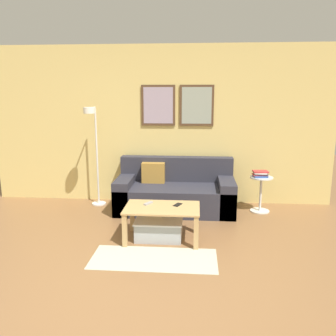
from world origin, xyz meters
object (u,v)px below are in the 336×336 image
(couch, at_px, (175,192))
(remote_control, at_px, (148,203))
(storage_bin, at_px, (159,228))
(side_table, at_px, (261,191))
(book_stack, at_px, (260,174))
(coffee_table, at_px, (162,213))
(cell_phone, at_px, (178,205))
(floor_lamp, at_px, (93,141))

(couch, height_order, remote_control, couch)
(couch, relative_size, remote_control, 12.01)
(storage_bin, bearing_deg, side_table, 38.17)
(book_stack, bearing_deg, side_table, -22.61)
(coffee_table, relative_size, cell_phone, 6.58)
(coffee_table, bearing_deg, side_table, 40.18)
(side_table, distance_m, book_stack, 0.27)
(side_table, relative_size, remote_control, 3.65)
(couch, relative_size, cell_phone, 12.87)
(cell_phone, bearing_deg, storage_bin, -144.02)
(floor_lamp, distance_m, remote_control, 1.59)
(storage_bin, distance_m, book_stack, 1.89)
(side_table, relative_size, cell_phone, 3.92)
(couch, bearing_deg, book_stack, 0.67)
(storage_bin, xyz_separation_m, cell_phone, (0.23, 0.04, 0.30))
(book_stack, height_order, remote_control, book_stack)
(coffee_table, bearing_deg, couch, 85.71)
(side_table, distance_m, cell_phone, 1.64)
(couch, bearing_deg, side_table, 0.30)
(book_stack, height_order, cell_phone, book_stack)
(coffee_table, distance_m, book_stack, 1.85)
(coffee_table, distance_m, floor_lamp, 1.81)
(coffee_table, bearing_deg, floor_lamp, 135.13)
(storage_bin, bearing_deg, book_stack, 38.74)
(storage_bin, relative_size, floor_lamp, 0.37)
(remote_control, bearing_deg, couch, 105.78)
(storage_bin, relative_size, side_table, 1.09)
(side_table, xyz_separation_m, book_stack, (-0.02, 0.01, 0.27))
(storage_bin, xyz_separation_m, side_table, (1.45, 1.14, 0.20))
(floor_lamp, xyz_separation_m, remote_control, (0.99, -1.07, -0.63))
(couch, distance_m, book_stack, 1.34)
(coffee_table, xyz_separation_m, storage_bin, (-0.04, 0.05, -0.22))
(remote_control, bearing_deg, side_table, 64.37)
(remote_control, bearing_deg, floor_lamp, 162.87)
(remote_control, relative_size, cell_phone, 1.07)
(storage_bin, relative_size, cell_phone, 4.25)
(coffee_table, bearing_deg, remote_control, 151.46)
(coffee_table, xyz_separation_m, side_table, (1.40, 1.19, -0.02))
(floor_lamp, height_order, cell_phone, floor_lamp)
(couch, distance_m, side_table, 1.32)
(floor_lamp, height_order, side_table, floor_lamp)
(storage_bin, bearing_deg, remote_control, 159.05)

